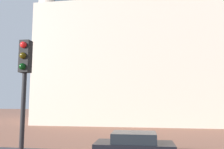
% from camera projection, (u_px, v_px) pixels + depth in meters
% --- Properties ---
extents(landmark_building, '(26.28, 16.05, 31.35)m').
position_uv_depth(landmark_building, '(138.00, 57.00, 33.52)').
color(landmark_building, beige).
rests_on(landmark_building, ground_plane).
extents(car_black, '(4.03, 1.95, 1.46)m').
position_uv_depth(car_black, '(134.00, 147.00, 11.27)').
color(car_black, black).
rests_on(car_black, ground_plane).
extents(traffic_light_pole, '(0.28, 0.34, 4.77)m').
position_uv_depth(traffic_light_pole, '(24.00, 92.00, 5.96)').
color(traffic_light_pole, black).
rests_on(traffic_light_pole, ground_plane).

